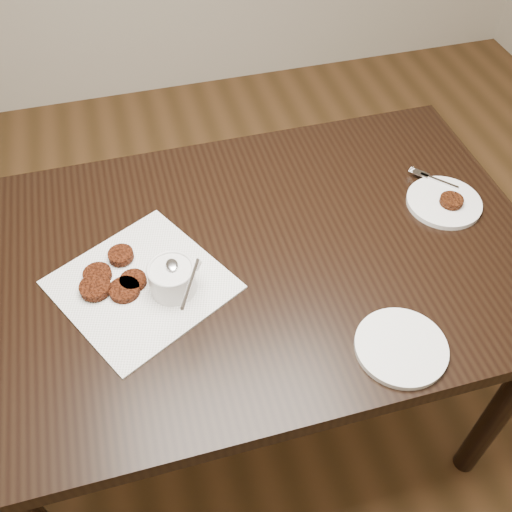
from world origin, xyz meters
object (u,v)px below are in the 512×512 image
Objects in this scene: plate_empty at (401,347)px; napkin at (142,285)px; table at (253,346)px; plate_with_patty at (445,200)px; sauce_ramekin at (170,268)px.

napkin is at bearing 147.92° from plate_empty.
plate_with_patty is (0.48, 0.03, 0.39)m from table.
plate_empty is at bearing -128.13° from plate_with_patty.
table is 7.19× the size of plate_empty.
napkin is (-0.25, -0.02, 0.38)m from table.
sauce_ramekin is 0.67m from plate_with_patty.
napkin is at bearing -174.61° from table.
plate_with_patty reaches higher than napkin.
sauce_ramekin reaches higher than plate_with_patty.
table is 0.45m from napkin.
plate_with_patty is at bearing 4.36° from napkin.
plate_empty is (-0.27, -0.34, -0.01)m from plate_with_patty.
table is 9.62× the size of sauce_ramekin.
table is 0.49m from sauce_ramekin.
napkin is 1.79× the size of plate_with_patty.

